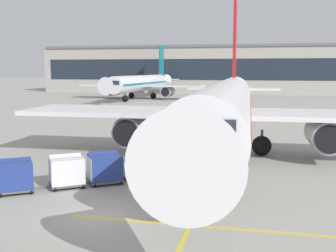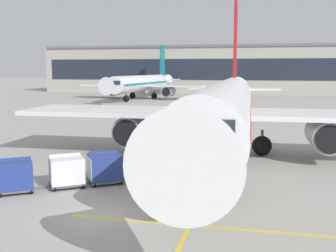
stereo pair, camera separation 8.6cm
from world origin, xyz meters
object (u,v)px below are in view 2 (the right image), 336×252
ground_crew_by_loader (133,160)px  safety_cone_wingtip (164,154)px  belt_loader (149,163)px  baggage_cart_lead (105,167)px  baggage_cart_third (15,175)px  distant_airplane (142,84)px  baggage_cart_second (66,170)px  parked_airplane (226,108)px  ground_crew_by_carts (155,163)px  safety_cone_engine_keepout (165,150)px

ground_crew_by_loader → safety_cone_wingtip: bearing=81.5°
belt_loader → baggage_cart_lead: bearing=-133.8°
baggage_cart_third → distant_airplane: size_ratio=0.07×
baggage_cart_second → belt_loader: bearing=40.8°
parked_airplane → belt_loader: bearing=-120.8°
baggage_cart_lead → ground_crew_by_loader: bearing=66.4°
baggage_cart_second → ground_crew_by_loader: size_ratio=1.55×
baggage_cart_lead → safety_cone_wingtip: baggage_cart_lead is taller
ground_crew_by_carts → belt_loader: bearing=140.0°
safety_cone_engine_keepout → baggage_cart_lead: bearing=-100.7°
baggage_cart_lead → ground_crew_by_carts: (2.74, 1.87, -0.00)m
safety_cone_engine_keepout → baggage_cart_second: bearing=-109.3°
belt_loader → baggage_cart_lead: 3.20m
ground_crew_by_carts → safety_cone_engine_keepout: ground_crew_by_carts is taller
belt_loader → ground_crew_by_carts: 0.71m
parked_airplane → distant_airplane: bearing=111.8°
belt_loader → baggage_cart_second: belt_loader is taller
parked_airplane → ground_crew_by_carts: size_ratio=24.87×
baggage_cart_lead → baggage_cart_third: 5.19m
parked_airplane → baggage_cart_second: 14.13m
baggage_cart_lead → safety_cone_wingtip: 8.31m
parked_airplane → distant_airplane: size_ratio=1.10×
baggage_cart_lead → baggage_cart_third: size_ratio=1.00×
ground_crew_by_loader → distant_airplane: 71.18m
parked_airplane → distant_airplane: (-24.58, 61.33, -0.31)m
baggage_cart_third → safety_cone_engine_keepout: size_ratio=3.73×
distant_airplane → safety_cone_engine_keepout: bearing=-72.3°
ground_crew_by_carts → ground_crew_by_loader: bearing=161.0°
belt_loader → safety_cone_engine_keepout: bearing=94.1°
distant_airplane → safety_cone_wingtip: bearing=-72.4°
belt_loader → baggage_cart_third: 8.35m
ground_crew_by_carts → distant_airplane: distant_airplane is taller
parked_airplane → baggage_cart_third: parked_airplane is taller
baggage_cart_second → distant_airplane: bearing=102.6°
baggage_cart_lead → baggage_cart_second: size_ratio=1.00×
safety_cone_engine_keepout → safety_cone_wingtip: (0.19, -1.10, -0.03)m
safety_cone_engine_keepout → safety_cone_wingtip: size_ratio=1.09×
parked_airplane → safety_cone_engine_keepout: parked_airplane is taller
safety_cone_engine_keepout → ground_crew_by_loader: bearing=-95.6°
belt_loader → distant_airplane: 71.63m
baggage_cart_third → safety_cone_wingtip: 12.63m
baggage_cart_third → ground_crew_by_carts: 8.51m
parked_airplane → safety_cone_wingtip: (-4.67, -1.58, -3.63)m
baggage_cart_lead → safety_cone_wingtip: size_ratio=4.07×
baggage_cart_third → ground_crew_by_loader: bearing=44.9°
baggage_cart_lead → baggage_cart_second: bearing=-146.7°
distant_airplane → baggage_cart_lead: bearing=-75.8°
baggage_cart_second → baggage_cart_third: same height
ground_crew_by_carts → safety_cone_engine_keepout: 7.40m
baggage_cart_second → safety_cone_engine_keepout: baggage_cart_second is taller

